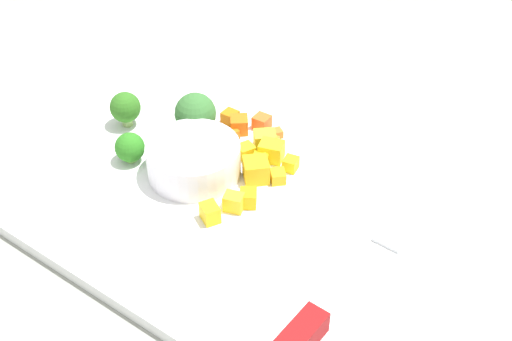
% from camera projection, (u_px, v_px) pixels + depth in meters
% --- Properties ---
extents(ground_plane, '(4.00, 4.00, 0.00)m').
position_uv_depth(ground_plane, '(256.00, 189.00, 0.62)').
color(ground_plane, gray).
extents(cutting_board, '(0.52, 0.36, 0.01)m').
position_uv_depth(cutting_board, '(256.00, 184.00, 0.62)').
color(cutting_board, white).
rests_on(cutting_board, ground_plane).
extents(prep_bowl, '(0.09, 0.09, 0.03)m').
position_uv_depth(prep_bowl, '(194.00, 160.00, 0.61)').
color(prep_bowl, white).
rests_on(prep_bowl, cutting_board).
extents(chef_knife, '(0.03, 0.36, 0.02)m').
position_uv_depth(chef_knife, '(354.00, 277.00, 0.51)').
color(chef_knife, silver).
rests_on(chef_knife, cutting_board).
extents(carrot_dice_0, '(0.02, 0.02, 0.01)m').
position_uv_depth(carrot_dice_0, '(262.00, 122.00, 0.67)').
color(carrot_dice_0, orange).
rests_on(carrot_dice_0, cutting_board).
extents(carrot_dice_1, '(0.01, 0.01, 0.01)m').
position_uv_depth(carrot_dice_1, '(277.00, 133.00, 0.66)').
color(carrot_dice_1, orange).
rests_on(carrot_dice_1, cutting_board).
extents(carrot_dice_2, '(0.01, 0.02, 0.01)m').
position_uv_depth(carrot_dice_2, '(230.00, 117.00, 0.68)').
color(carrot_dice_2, orange).
rests_on(carrot_dice_2, cutting_board).
extents(carrot_dice_3, '(0.02, 0.02, 0.01)m').
position_uv_depth(carrot_dice_3, '(194.00, 124.00, 0.67)').
color(carrot_dice_3, orange).
rests_on(carrot_dice_3, cutting_board).
extents(carrot_dice_4, '(0.01, 0.01, 0.01)m').
position_uv_depth(carrot_dice_4, '(233.00, 134.00, 0.66)').
color(carrot_dice_4, orange).
rests_on(carrot_dice_4, cutting_board).
extents(carrot_dice_5, '(0.02, 0.01, 0.01)m').
position_uv_depth(carrot_dice_5, '(195.00, 112.00, 0.69)').
color(carrot_dice_5, orange).
rests_on(carrot_dice_5, cutting_board).
extents(carrot_dice_6, '(0.02, 0.02, 0.02)m').
position_uv_depth(carrot_dice_6, '(239.00, 125.00, 0.67)').
color(carrot_dice_6, orange).
rests_on(carrot_dice_6, cutting_board).
extents(carrot_dice_7, '(0.02, 0.02, 0.01)m').
position_uv_depth(carrot_dice_7, '(271.00, 143.00, 0.65)').
color(carrot_dice_7, orange).
rests_on(carrot_dice_7, cutting_board).
extents(pepper_dice_0, '(0.02, 0.02, 0.01)m').
position_uv_depth(pepper_dice_0, '(248.00, 198.00, 0.58)').
color(pepper_dice_0, yellow).
rests_on(pepper_dice_0, cutting_board).
extents(pepper_dice_1, '(0.02, 0.02, 0.01)m').
position_uv_depth(pepper_dice_1, '(260.00, 161.00, 0.62)').
color(pepper_dice_1, yellow).
rests_on(pepper_dice_1, cutting_board).
extents(pepper_dice_2, '(0.01, 0.02, 0.01)m').
position_uv_depth(pepper_dice_2, '(291.00, 164.00, 0.62)').
color(pepper_dice_2, yellow).
rests_on(pepper_dice_2, cutting_board).
extents(pepper_dice_3, '(0.03, 0.02, 0.02)m').
position_uv_depth(pepper_dice_3, '(271.00, 151.00, 0.63)').
color(pepper_dice_3, yellow).
rests_on(pepper_dice_3, cutting_board).
extents(pepper_dice_4, '(0.02, 0.02, 0.02)m').
position_uv_depth(pepper_dice_4, '(234.00, 202.00, 0.58)').
color(pepper_dice_4, yellow).
rests_on(pepper_dice_4, cutting_board).
extents(pepper_dice_5, '(0.02, 0.02, 0.02)m').
position_uv_depth(pepper_dice_5, '(214.00, 215.00, 0.56)').
color(pepper_dice_5, yellow).
rests_on(pepper_dice_5, cutting_board).
extents(pepper_dice_6, '(0.02, 0.02, 0.01)m').
position_uv_depth(pepper_dice_6, '(246.00, 151.00, 0.64)').
color(pepper_dice_6, yellow).
rests_on(pepper_dice_6, cutting_board).
extents(pepper_dice_7, '(0.02, 0.02, 0.01)m').
position_uv_depth(pepper_dice_7, '(278.00, 176.00, 0.61)').
color(pepper_dice_7, yellow).
rests_on(pepper_dice_7, cutting_board).
extents(pepper_dice_8, '(0.03, 0.03, 0.02)m').
position_uv_depth(pepper_dice_8, '(265.00, 140.00, 0.65)').
color(pepper_dice_8, yellow).
rests_on(pepper_dice_8, cutting_board).
extents(pepper_dice_9, '(0.03, 0.03, 0.02)m').
position_uv_depth(pepper_dice_9, '(260.00, 171.00, 0.61)').
color(pepper_dice_9, yellow).
rests_on(pepper_dice_9, cutting_board).
extents(broccoli_floret_0, '(0.03, 0.03, 0.04)m').
position_uv_depth(broccoli_floret_0, '(125.00, 108.00, 0.67)').
color(broccoli_floret_0, '#8FB264').
rests_on(broccoli_floret_0, cutting_board).
extents(broccoli_floret_1, '(0.04, 0.04, 0.05)m').
position_uv_depth(broccoli_floret_1, '(195.00, 114.00, 0.65)').
color(broccoli_floret_1, '#98B66D').
rests_on(broccoli_floret_1, cutting_board).
extents(broccoli_floret_2, '(0.03, 0.03, 0.03)m').
position_uv_depth(broccoli_floret_2, '(130.00, 148.00, 0.63)').
color(broccoli_floret_2, '#89C15E').
rests_on(broccoli_floret_2, cutting_board).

